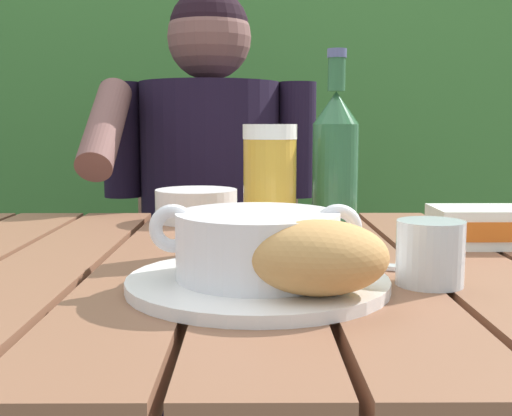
{
  "coord_description": "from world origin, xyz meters",
  "views": [
    {
      "loc": [
        -0.01,
        -0.78,
        0.93
      ],
      "look_at": [
        -0.0,
        -0.04,
        0.83
      ],
      "focal_mm": 44.68,
      "sensor_mm": 36.0,
      "label": 1
    }
  ],
  "objects_px": {
    "soup_bowl": "(256,243)",
    "beer_bottle": "(335,165)",
    "table_knife": "(368,264)",
    "beer_glass": "(270,188)",
    "water_glass_small": "(430,253)",
    "bread_roll": "(319,257)",
    "butter_tub": "(479,226)",
    "serving_plate": "(256,282)",
    "diner_bowl": "(196,205)",
    "person_eating": "(208,215)",
    "chair_near_diner": "(216,302)"
  },
  "relations": [
    {
      "from": "table_knife",
      "to": "soup_bowl",
      "type": "bearing_deg",
      "value": -145.0
    },
    {
      "from": "soup_bowl",
      "to": "table_knife",
      "type": "xyz_separation_m",
      "value": [
        0.13,
        0.09,
        -0.04
      ]
    },
    {
      "from": "beer_bottle",
      "to": "diner_bowl",
      "type": "bearing_deg",
      "value": 134.12
    },
    {
      "from": "chair_near_diner",
      "to": "soup_bowl",
      "type": "height_order",
      "value": "chair_near_diner"
    },
    {
      "from": "serving_plate",
      "to": "soup_bowl",
      "type": "bearing_deg",
      "value": -89.55
    },
    {
      "from": "bread_roll",
      "to": "diner_bowl",
      "type": "relative_size",
      "value": 0.93
    },
    {
      "from": "water_glass_small",
      "to": "soup_bowl",
      "type": "bearing_deg",
      "value": -175.74
    },
    {
      "from": "butter_tub",
      "to": "chair_near_diner",
      "type": "bearing_deg",
      "value": 118.35
    },
    {
      "from": "beer_glass",
      "to": "water_glass_small",
      "type": "relative_size",
      "value": 2.38
    },
    {
      "from": "water_glass_small",
      "to": "diner_bowl",
      "type": "distance_m",
      "value": 0.53
    },
    {
      "from": "serving_plate",
      "to": "bread_roll",
      "type": "height_order",
      "value": "bread_roll"
    },
    {
      "from": "bread_roll",
      "to": "beer_glass",
      "type": "height_order",
      "value": "beer_glass"
    },
    {
      "from": "serving_plate",
      "to": "beer_bottle",
      "type": "height_order",
      "value": "beer_bottle"
    },
    {
      "from": "chair_near_diner",
      "to": "soup_bowl",
      "type": "relative_size",
      "value": 4.17
    },
    {
      "from": "soup_bowl",
      "to": "beer_bottle",
      "type": "relative_size",
      "value": 0.81
    },
    {
      "from": "bread_roll",
      "to": "butter_tub",
      "type": "height_order",
      "value": "bread_roll"
    },
    {
      "from": "beer_glass",
      "to": "diner_bowl",
      "type": "distance_m",
      "value": 0.29
    },
    {
      "from": "bread_roll",
      "to": "beer_bottle",
      "type": "xyz_separation_m",
      "value": [
        0.05,
        0.31,
        0.06
      ]
    },
    {
      "from": "butter_tub",
      "to": "table_knife",
      "type": "bearing_deg",
      "value": -142.13
    },
    {
      "from": "bread_roll",
      "to": "butter_tub",
      "type": "xyz_separation_m",
      "value": [
        0.25,
        0.3,
        -0.02
      ]
    },
    {
      "from": "table_knife",
      "to": "chair_near_diner",
      "type": "bearing_deg",
      "value": 104.42
    },
    {
      "from": "serving_plate",
      "to": "beer_bottle",
      "type": "distance_m",
      "value": 0.28
    },
    {
      "from": "person_eating",
      "to": "beer_glass",
      "type": "height_order",
      "value": "person_eating"
    },
    {
      "from": "beer_glass",
      "to": "diner_bowl",
      "type": "relative_size",
      "value": 1.18
    },
    {
      "from": "serving_plate",
      "to": "water_glass_small",
      "type": "distance_m",
      "value": 0.19
    },
    {
      "from": "chair_near_diner",
      "to": "soup_bowl",
      "type": "distance_m",
      "value": 1.06
    },
    {
      "from": "person_eating",
      "to": "diner_bowl",
      "type": "bearing_deg",
      "value": -89.52
    },
    {
      "from": "chair_near_diner",
      "to": "serving_plate",
      "type": "relative_size",
      "value": 3.36
    },
    {
      "from": "person_eating",
      "to": "beer_bottle",
      "type": "relative_size",
      "value": 4.6
    },
    {
      "from": "serving_plate",
      "to": "beer_glass",
      "type": "relative_size",
      "value": 1.61
    },
    {
      "from": "chair_near_diner",
      "to": "beer_glass",
      "type": "bearing_deg",
      "value": -81.4
    },
    {
      "from": "person_eating",
      "to": "bread_roll",
      "type": "relative_size",
      "value": 9.34
    },
    {
      "from": "chair_near_diner",
      "to": "bread_roll",
      "type": "xyz_separation_m",
      "value": [
        0.16,
        -1.06,
        0.35
      ]
    },
    {
      "from": "water_glass_small",
      "to": "table_knife",
      "type": "distance_m",
      "value": 0.1
    },
    {
      "from": "serving_plate",
      "to": "diner_bowl",
      "type": "distance_m",
      "value": 0.47
    },
    {
      "from": "serving_plate",
      "to": "butter_tub",
      "type": "bearing_deg",
      "value": 36.68
    },
    {
      "from": "bread_roll",
      "to": "beer_bottle",
      "type": "relative_size",
      "value": 0.49
    },
    {
      "from": "soup_bowl",
      "to": "person_eating",
      "type": "bearing_deg",
      "value": 97.37
    },
    {
      "from": "person_eating",
      "to": "beer_bottle",
      "type": "xyz_separation_m",
      "value": [
        0.21,
        -0.56,
        0.15
      ]
    },
    {
      "from": "serving_plate",
      "to": "beer_glass",
      "type": "bearing_deg",
      "value": 84.31
    },
    {
      "from": "water_glass_small",
      "to": "table_knife",
      "type": "height_order",
      "value": "water_glass_small"
    },
    {
      "from": "table_knife",
      "to": "person_eating",
      "type": "bearing_deg",
      "value": 108.45
    },
    {
      "from": "water_glass_small",
      "to": "butter_tub",
      "type": "bearing_deg",
      "value": 59.39
    },
    {
      "from": "diner_bowl",
      "to": "serving_plate",
      "type": "bearing_deg",
      "value": -77.62
    },
    {
      "from": "soup_bowl",
      "to": "diner_bowl",
      "type": "relative_size",
      "value": 1.53
    },
    {
      "from": "soup_bowl",
      "to": "butter_tub",
      "type": "height_order",
      "value": "soup_bowl"
    },
    {
      "from": "person_eating",
      "to": "beer_bottle",
      "type": "bearing_deg",
      "value": -69.0
    },
    {
      "from": "serving_plate",
      "to": "person_eating",
      "type": "bearing_deg",
      "value": 97.37
    },
    {
      "from": "bread_roll",
      "to": "diner_bowl",
      "type": "bearing_deg",
      "value": 106.75
    },
    {
      "from": "serving_plate",
      "to": "soup_bowl",
      "type": "relative_size",
      "value": 1.24
    }
  ]
}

